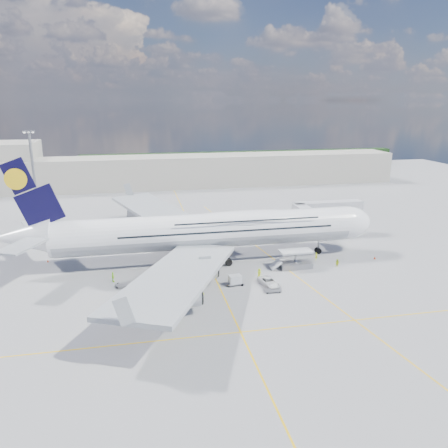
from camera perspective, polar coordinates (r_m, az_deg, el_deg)
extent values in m
plane|color=gray|center=(83.73, -1.07, -7.26)|extent=(300.00, 300.00, 0.00)
cube|color=yellow|center=(83.72, -1.07, -7.26)|extent=(0.25, 220.00, 0.01)
cube|color=yellow|center=(66.18, 2.18, -13.93)|extent=(120.00, 0.25, 0.01)
cube|color=yellow|center=(95.96, 6.10, -4.27)|extent=(14.16, 99.06, 0.01)
cylinder|color=white|center=(90.69, -2.24, -0.86)|extent=(62.00, 7.20, 7.20)
cylinder|color=#9EA0A5|center=(90.73, -2.24, -0.96)|extent=(60.76, 7.13, 7.13)
ellipsoid|color=white|center=(91.71, 2.68, 0.61)|extent=(36.00, 6.84, 3.76)
ellipsoid|color=white|center=(100.22, 15.53, 0.18)|extent=(11.52, 7.20, 7.20)
ellipsoid|color=black|center=(101.56, 17.18, 0.61)|extent=(3.84, 4.16, 1.44)
cone|color=white|center=(91.98, -24.64, -1.58)|extent=(10.00, 6.84, 6.84)
cube|color=black|center=(89.50, -24.04, 3.87)|extent=(11.02, 0.46, 14.61)
cylinder|color=yellow|center=(89.56, -25.53, 5.34)|extent=(4.00, 0.60, 4.00)
cube|color=#999EA3|center=(109.37, -8.09, 1.25)|extent=(25.49, 39.15, 3.35)
cube|color=#999EA3|center=(71.42, -5.98, -6.68)|extent=(25.49, 39.15, 3.35)
cylinder|color=#B7BABF|center=(103.20, -5.00, -0.92)|extent=(5.20, 3.50, 3.50)
cylinder|color=#B7BABF|center=(112.90, -7.89, 0.46)|extent=(5.20, 3.50, 3.50)
cylinder|color=#B7BABF|center=(79.77, -2.89, -6.00)|extent=(5.20, 3.50, 3.50)
cylinder|color=#B7BABF|center=(69.70, -5.26, -9.41)|extent=(5.20, 3.50, 3.50)
cylinder|color=gray|center=(99.01, 12.23, -2.57)|extent=(0.44, 0.44, 3.80)
cylinder|color=black|center=(99.50, 12.17, -3.41)|extent=(1.30, 0.90, 1.30)
cylinder|color=gray|center=(92.12, -2.21, -3.61)|extent=(0.56, 0.56, 3.80)
cylinder|color=black|center=(95.58, -2.52, -3.80)|extent=(1.50, 0.90, 1.50)
cube|color=#B7B7BC|center=(105.24, 10.53, 1.41)|extent=(3.00, 10.00, 2.60)
cube|color=#B7B7BC|center=(112.83, 13.37, 2.21)|extent=(18.00, 3.00, 2.60)
cylinder|color=gray|center=(109.57, 10.83, 0.04)|extent=(0.80, 0.80, 7.10)
cylinder|color=black|center=(110.44, 10.75, -1.51)|extent=(0.90, 0.80, 0.90)
cylinder|color=gray|center=(117.21, 16.82, 0.67)|extent=(1.00, 1.00, 7.10)
cube|color=gray|center=(118.04, 16.70, -0.80)|extent=(2.00, 2.00, 0.80)
cylinder|color=#B7B7BC|center=(101.85, 11.32, 0.88)|extent=(3.60, 3.60, 2.80)
cube|color=silver|center=(89.44, 9.36, -3.54)|extent=(6.50, 3.20, 0.35)
cube|color=gray|center=(90.45, 9.28, -5.30)|extent=(6.50, 3.20, 1.10)
cube|color=gray|center=(89.93, 9.32, -4.41)|extent=(0.22, 1.99, 3.00)
cylinder|color=black|center=(88.62, 7.97, -5.83)|extent=(0.70, 0.30, 0.70)
cube|color=silver|center=(88.95, 6.75, -5.26)|extent=(2.16, 2.60, 1.60)
cylinder|color=gray|center=(125.22, -23.50, 5.18)|extent=(0.70, 0.70, 25.00)
cube|color=gray|center=(123.79, -24.15, 10.95)|extent=(3.00, 0.40, 0.60)
cube|color=#B2AD9E|center=(173.41, -6.85, 6.82)|extent=(180.00, 16.00, 12.00)
cube|color=#193814|center=(224.24, 2.50, 8.43)|extent=(160.00, 6.00, 8.00)
cube|color=gray|center=(81.12, -11.26, -8.14)|extent=(2.69, 1.58, 0.16)
cylinder|color=black|center=(80.71, -12.00, -8.40)|extent=(0.38, 0.16, 0.38)
cylinder|color=black|center=(81.64, -10.53, -8.03)|extent=(0.38, 0.16, 0.38)
cube|color=gray|center=(76.86, -4.93, -9.26)|extent=(2.82, 1.70, 0.16)
cylinder|color=black|center=(76.33, -5.70, -9.57)|extent=(0.39, 0.16, 0.39)
cylinder|color=black|center=(77.51, -4.18, -9.12)|extent=(0.39, 0.16, 0.39)
cube|color=gray|center=(78.19, -7.83, -8.84)|extent=(3.80, 2.96, 0.20)
cylinder|color=black|center=(77.59, -8.80, -9.21)|extent=(0.49, 0.20, 0.49)
cylinder|color=black|center=(78.94, -6.88, -8.68)|extent=(0.49, 0.20, 0.49)
cube|color=gray|center=(82.73, -12.78, -7.68)|extent=(3.72, 2.99, 0.20)
cylinder|color=black|center=(82.24, -13.70, -8.00)|extent=(0.48, 0.20, 0.48)
cylinder|color=black|center=(83.35, -11.86, -7.55)|extent=(0.48, 0.20, 0.48)
cube|color=gray|center=(81.17, 1.45, -7.76)|extent=(3.25, 2.01, 0.18)
cylinder|color=black|center=(80.43, 0.69, -8.09)|extent=(0.45, 0.18, 0.45)
cylinder|color=black|center=(82.03, 2.19, -7.61)|extent=(0.45, 0.18, 0.45)
cube|color=silver|center=(80.85, 1.45, -7.23)|extent=(2.42, 1.81, 1.53)
cube|color=gray|center=(78.96, 6.35, -8.58)|extent=(2.98, 1.76, 0.17)
cylinder|color=black|center=(78.19, 5.67, -8.91)|extent=(0.42, 0.17, 0.42)
cylinder|color=black|center=(79.84, 7.02, -8.42)|extent=(0.42, 0.17, 0.42)
cube|color=white|center=(76.94, -7.26, -8.97)|extent=(3.22, 2.38, 1.36)
cube|color=black|center=(76.59, -7.28, -8.40)|extent=(1.45, 1.56, 0.52)
cylinder|color=black|center=(76.53, -8.00, -9.47)|extent=(0.67, 0.26, 0.67)
cylinder|color=black|center=(77.69, -6.50, -9.01)|extent=(0.67, 0.26, 0.67)
cube|color=gray|center=(113.82, -9.57, -0.66)|extent=(6.35, 2.77, 1.90)
cube|color=white|center=(113.31, -9.95, 0.20)|extent=(4.74, 2.73, 2.09)
cube|color=white|center=(113.67, -8.39, -0.18)|extent=(1.88, 2.32, 1.52)
cube|color=black|center=(113.65, -8.06, -0.07)|extent=(0.29, 1.91, 0.86)
cylinder|color=black|center=(112.96, -8.48, -0.97)|extent=(1.05, 0.33, 1.05)
cylinder|color=black|center=(114.95, -10.62, -0.77)|extent=(1.05, 0.33, 1.05)
cube|color=red|center=(113.49, -9.93, -0.13)|extent=(4.79, 2.79, 0.48)
cube|color=gray|center=(126.27, -11.26, 0.86)|extent=(5.80, 2.33, 1.76)
cube|color=white|center=(125.86, -11.59, 1.58)|extent=(4.31, 2.36, 1.94)
cube|color=white|center=(126.09, -10.28, 1.27)|extent=(1.66, 2.09, 1.41)
cube|color=black|center=(126.05, -10.01, 1.36)|extent=(0.20, 1.77, 0.79)
cylinder|color=black|center=(125.40, -10.37, 0.62)|extent=(0.97, 0.31, 0.97)
cylinder|color=black|center=(127.37, -12.13, 0.76)|extent=(0.97, 0.31, 0.97)
imported|color=silver|center=(81.24, 5.87, -7.53)|extent=(3.54, 5.68, 1.47)
imported|color=#EEFF1A|center=(95.36, 11.96, -4.15)|extent=(0.63, 0.44, 1.63)
imported|color=#CEE017|center=(92.24, 14.58, -4.99)|extent=(1.02, 1.06, 1.72)
imported|color=#9CF71A|center=(84.88, -14.30, -6.74)|extent=(0.75, 1.23, 1.96)
imported|color=#D6F119|center=(84.31, 4.63, -6.43)|extent=(1.04, 1.13, 1.93)
imported|color=#D2FF1A|center=(75.97, -3.06, -8.98)|extent=(1.41, 1.00, 1.98)
cone|color=red|center=(99.40, 19.09, -4.19)|extent=(0.47, 0.47, 0.60)
cube|color=red|center=(99.49, 19.07, -4.34)|extent=(0.41, 0.41, 0.03)
cone|color=red|center=(112.53, -9.39, -1.22)|extent=(0.39, 0.39, 0.49)
cube|color=red|center=(112.59, -9.38, -1.33)|extent=(0.33, 0.33, 0.03)
cone|color=red|center=(119.62, -13.76, -0.44)|extent=(0.40, 0.40, 0.51)
cube|color=red|center=(119.68, -13.75, -0.55)|extent=(0.35, 0.35, 0.03)
cone|color=red|center=(83.52, -3.10, -7.13)|extent=(0.44, 0.44, 0.57)
cube|color=red|center=(83.62, -3.10, -7.30)|extent=(0.38, 0.38, 0.03)
cone|color=red|center=(72.38, -8.31, -11.07)|extent=(0.46, 0.46, 0.59)
cube|color=red|center=(72.51, -8.30, -11.26)|extent=(0.40, 0.40, 0.03)
cone|color=red|center=(99.49, -22.02, -4.49)|extent=(0.42, 0.42, 0.53)
cube|color=red|center=(99.57, -22.01, -4.62)|extent=(0.36, 0.36, 0.03)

